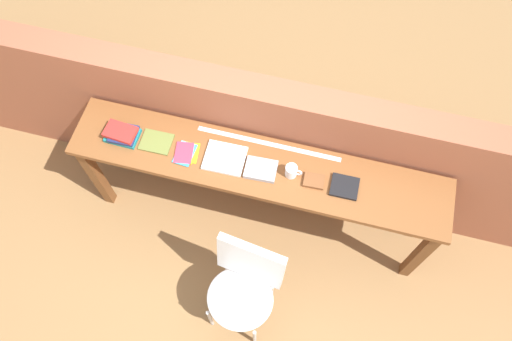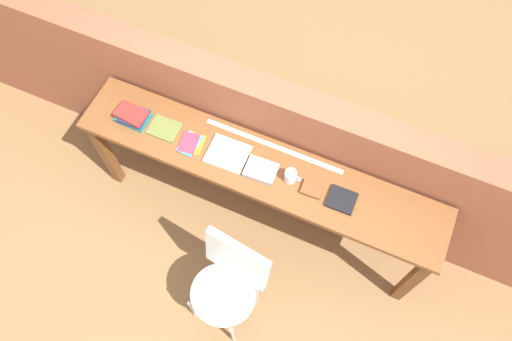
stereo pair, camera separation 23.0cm
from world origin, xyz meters
The scene contains 13 objects.
ground_plane centered at (0.00, 0.00, 0.00)m, with size 40.00×40.00×0.00m, color olive.
brick_wall_back centered at (0.00, 0.64, 0.62)m, with size 6.00×0.20×1.25m, color #935138.
sideboard centered at (0.00, 0.30, 0.74)m, with size 2.50×0.44×0.88m.
chair_white_moulded centered at (0.09, -0.40, 0.53)m, with size 0.49×0.51×0.89m.
book_stack_leftmost centered at (-0.92, 0.28, 0.92)m, with size 0.22×0.16×0.07m.
magazine_cycling centered at (-0.69, 0.30, 0.89)m, with size 0.20×0.16×0.01m, color olive.
pamphlet_pile_colourful centered at (-0.48, 0.27, 0.89)m, with size 0.17×0.18×0.01m.
book_open_centre centered at (-0.22, 0.29, 0.89)m, with size 0.26×0.22×0.02m, color white.
book_grey_hardcover centered at (0.03, 0.27, 0.90)m, with size 0.20×0.15×0.03m, color #9E9EA3.
mug centered at (0.22, 0.29, 0.92)m, with size 0.11×0.08×0.09m.
leather_journal_brown centered at (0.37, 0.28, 0.89)m, with size 0.13×0.10×0.02m, color brown.
book_repair_rightmost centered at (0.57, 0.28, 0.89)m, with size 0.17×0.16×0.02m, color black.
ruler_metal_back_edge centered at (0.03, 0.47, 0.88)m, with size 0.97×0.03×0.00m, color silver.
Camera 1 is at (0.35, -1.12, 3.74)m, focal length 35.00 mm.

